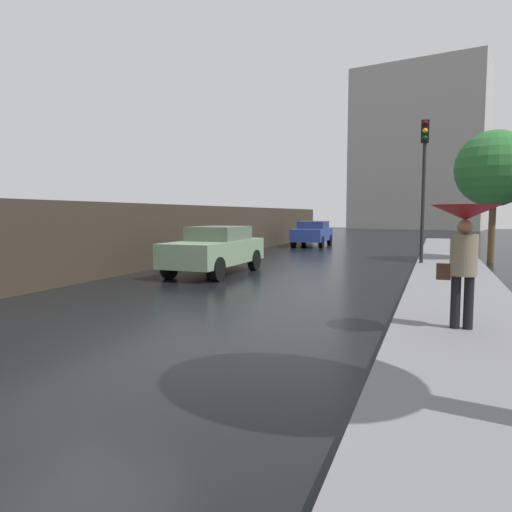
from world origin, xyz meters
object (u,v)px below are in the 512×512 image
car_green_near_kerb (216,249)px  traffic_light (424,166)px  street_tree_mid (494,169)px  car_blue_mid_road (312,233)px  pedestrian_with_umbrella_near (464,233)px

car_green_near_kerb → traffic_light: traffic_light is taller
traffic_light → street_tree_mid: 3.33m
car_blue_mid_road → pedestrian_with_umbrella_near: size_ratio=2.14×
car_blue_mid_road → pedestrian_with_umbrella_near: 20.14m
car_blue_mid_road → traffic_light: 11.27m
car_green_near_kerb → traffic_light: size_ratio=0.87×
traffic_light → street_tree_mid: bearing=43.8°
car_green_near_kerb → pedestrian_with_umbrella_near: pedestrian_with_umbrella_near is taller
street_tree_mid → traffic_light: bearing=-136.2°
traffic_light → car_green_near_kerb: bearing=-143.7°
car_green_near_kerb → car_blue_mid_road: 13.35m
car_blue_mid_road → street_tree_mid: street_tree_mid is taller
car_green_near_kerb → street_tree_mid: 10.94m
pedestrian_with_umbrella_near → car_blue_mid_road: bearing=-72.3°
pedestrian_with_umbrella_near → street_tree_mid: bearing=-100.0°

